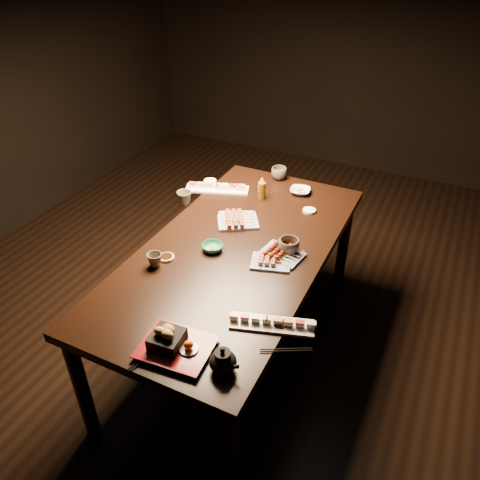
# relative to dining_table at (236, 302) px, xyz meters

# --- Properties ---
(ground) EXTENTS (5.00, 5.00, 0.00)m
(ground) POSITION_rel_dining_table_xyz_m (-0.28, 0.36, -0.38)
(ground) COLOR black
(ground) RESTS_ON ground
(dining_table) EXTENTS (1.35, 1.98, 0.75)m
(dining_table) POSITION_rel_dining_table_xyz_m (0.00, 0.00, 0.00)
(dining_table) COLOR black
(dining_table) RESTS_ON ground
(sushi_platter_near) EXTENTS (0.37, 0.20, 0.04)m
(sushi_platter_near) POSITION_rel_dining_table_xyz_m (0.39, -0.44, 0.40)
(sushi_platter_near) COLOR white
(sushi_platter_near) RESTS_ON dining_table
(sushi_platter_far) EXTENTS (0.41, 0.24, 0.05)m
(sushi_platter_far) POSITION_rel_dining_table_xyz_m (-0.39, 0.52, 0.40)
(sushi_platter_far) COLOR white
(sushi_platter_far) RESTS_ON dining_table
(yakitori_plate_center) EXTENTS (0.28, 0.26, 0.06)m
(yakitori_plate_center) POSITION_rel_dining_table_xyz_m (-0.10, 0.22, 0.40)
(yakitori_plate_center) COLOR #828EB6
(yakitori_plate_center) RESTS_ON dining_table
(yakitori_plate_right) EXTENTS (0.23, 0.19, 0.05)m
(yakitori_plate_right) POSITION_rel_dining_table_xyz_m (0.22, -0.04, 0.40)
(yakitori_plate_right) COLOR #828EB6
(yakitori_plate_right) RESTS_ON dining_table
(yakitori_plate_left) EXTENTS (0.26, 0.23, 0.05)m
(yakitori_plate_left) POSITION_rel_dining_table_xyz_m (-0.12, 0.25, 0.40)
(yakitori_plate_left) COLOR #828EB6
(yakitori_plate_left) RESTS_ON dining_table
(tsukune_plate) EXTENTS (0.23, 0.18, 0.05)m
(tsukune_plate) POSITION_rel_dining_table_xyz_m (0.24, 0.04, 0.40)
(tsukune_plate) COLOR #828EB6
(tsukune_plate) RESTS_ON dining_table
(edamame_bowl_green) EXTENTS (0.13, 0.13, 0.03)m
(edamame_bowl_green) POSITION_rel_dining_table_xyz_m (-0.10, -0.07, 0.39)
(edamame_bowl_green) COLOR #297F5D
(edamame_bowl_green) RESTS_ON dining_table
(edamame_bowl_cream) EXTENTS (0.15, 0.15, 0.03)m
(edamame_bowl_cream) POSITION_rel_dining_table_xyz_m (0.10, 0.71, 0.39)
(edamame_bowl_cream) COLOR beige
(edamame_bowl_cream) RESTS_ON dining_table
(tempura_tray) EXTENTS (0.30, 0.25, 0.10)m
(tempura_tray) POSITION_rel_dining_table_xyz_m (0.10, -0.73, 0.43)
(tempura_tray) COLOR black
(tempura_tray) RESTS_ON dining_table
(teacup_near_left) EXTENTS (0.10, 0.10, 0.07)m
(teacup_near_left) POSITION_rel_dining_table_xyz_m (-0.29, -0.31, 0.41)
(teacup_near_left) COLOR #51473E
(teacup_near_left) RESTS_ON dining_table
(teacup_mid_right) EXTENTS (0.11, 0.11, 0.08)m
(teacup_mid_right) POSITION_rel_dining_table_xyz_m (0.26, 0.08, 0.42)
(teacup_mid_right) COLOR #51473E
(teacup_mid_right) RESTS_ON dining_table
(teacup_far_left) EXTENTS (0.12, 0.12, 0.08)m
(teacup_far_left) POSITION_rel_dining_table_xyz_m (-0.48, 0.28, 0.42)
(teacup_far_left) COLOR #51473E
(teacup_far_left) RESTS_ON dining_table
(teacup_far_right) EXTENTS (0.11, 0.11, 0.08)m
(teacup_far_right) POSITION_rel_dining_table_xyz_m (-0.10, 0.84, 0.41)
(teacup_far_right) COLOR #51473E
(teacup_far_right) RESTS_ON dining_table
(teapot) EXTENTS (0.14, 0.14, 0.11)m
(teapot) POSITION_rel_dining_table_xyz_m (0.31, -0.74, 0.43)
(teapot) COLOR black
(teapot) RESTS_ON dining_table
(condiment_bottle) EXTENTS (0.06, 0.06, 0.14)m
(condiment_bottle) POSITION_rel_dining_table_xyz_m (-0.09, 0.55, 0.45)
(condiment_bottle) COLOR #623F0D
(condiment_bottle) RESTS_ON dining_table
(sauce_dish_west) EXTENTS (0.10, 0.10, 0.01)m
(sauce_dish_west) POSITION_rel_dining_table_xyz_m (-0.27, -0.24, 0.38)
(sauce_dish_west) COLOR white
(sauce_dish_west) RESTS_ON dining_table
(sauce_dish_east) EXTENTS (0.10, 0.10, 0.01)m
(sauce_dish_east) POSITION_rel_dining_table_xyz_m (0.22, 0.52, 0.38)
(sauce_dish_east) COLOR white
(sauce_dish_east) RESTS_ON dining_table
(sauce_dish_se) EXTENTS (0.10, 0.10, 0.01)m
(sauce_dish_se) POSITION_rel_dining_table_xyz_m (0.42, -0.43, 0.38)
(sauce_dish_se) COLOR white
(sauce_dish_se) RESTS_ON dining_table
(sauce_dish_nw) EXTENTS (0.10, 0.10, 0.01)m
(sauce_dish_nw) POSITION_rel_dining_table_xyz_m (-0.48, 0.59, 0.38)
(sauce_dish_nw) COLOR white
(sauce_dish_nw) RESTS_ON dining_table
(chopsticks_near) EXTENTS (0.08, 0.21, 0.01)m
(chopsticks_near) POSITION_rel_dining_table_xyz_m (0.02, -0.80, 0.38)
(chopsticks_near) COLOR black
(chopsticks_near) RESTS_ON dining_table
(chopsticks_se) EXTENTS (0.19, 0.11, 0.01)m
(chopsticks_se) POSITION_rel_dining_table_xyz_m (0.50, -0.55, 0.38)
(chopsticks_se) COLOR black
(chopsticks_se) RESTS_ON dining_table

